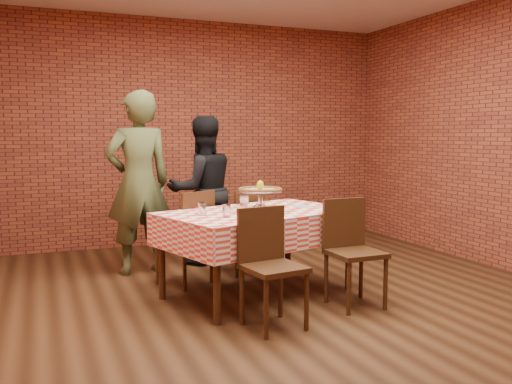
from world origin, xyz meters
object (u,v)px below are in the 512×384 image
Objects in this scene: pizza_stand at (260,201)px; water_glass_right at (202,209)px; water_glass_left at (227,210)px; chair_near_right at (356,254)px; chair_far_left at (184,237)px; diner_olive at (138,183)px; table at (258,253)px; chair_near_left at (274,269)px; chair_far_right at (238,231)px; diner_black at (202,190)px; condiment_caddy at (242,200)px; pizza at (260,190)px.

pizza_stand is 0.55m from water_glass_right.
chair_near_right is at bearing -20.74° from water_glass_left.
chair_far_left is 0.83m from diner_olive.
water_glass_right is at bearing -172.56° from table.
chair_near_left reaches higher than chair_far_right.
diner_olive is at bearing 9.88° from diner_black.
condiment_caddy is at bearing 119.33° from chair_far_left.
condiment_caddy is at bearing 99.63° from pizza.
condiment_caddy is at bearing 36.78° from water_glass_right.
chair_near_left is 0.99× the size of chair_near_right.
pizza_stand reaches higher than chair_far_right.
chair_near_right is (1.00, -0.38, -0.37)m from water_glass_left.
chair_near_left is 0.47× the size of diner_olive.
table is at bearing 133.58° from chair_near_right.
chair_near_left is 2.17m from diner_olive.
table is 4.11× the size of pizza_stand.
chair_near_right is at bearing -45.06° from table.
water_glass_right is at bearing -153.41° from condiment_caddy.
water_glass_left is 0.85× the size of condiment_caddy.
chair_near_left is (-0.23, -0.82, -0.50)m from pizza.
chair_far_right is (-0.52, 1.45, -0.01)m from chair_near_right.
diner_black reaches higher than pizza_stand.
chair_far_left is at bearing 132.38° from pizza.
chair_near_right is at bearing 102.83° from chair_far_left.
water_glass_left is 0.12× the size of chair_far_left.
condiment_caddy is 0.08× the size of diner_black.
chair_far_left is at bearing 132.24° from table.
chair_near_left is (-0.23, -0.82, -0.40)m from pizza_stand.
pizza reaches higher than chair_near_left.
pizza reaches higher than chair_far_left.
pizza is at bearing 60.94° from chair_far_right.
water_glass_right is 1.16m from chair_far_right.
chair_near_left is at bearing -74.52° from water_glass_left.
chair_near_right is 1.66m from chair_far_left.
pizza_stand is 0.46× the size of chair_far_right.
chair_near_left reaches higher than water_glass_right.
diner_black is (0.42, 1.43, 0.01)m from water_glass_right.
diner_black is at bearing 78.55° from chair_near_left.
chair_far_left reaches higher than chair_near_left.
water_glass_left is 0.12× the size of chair_near_left.
condiment_caddy is 0.14× the size of chair_far_left.
chair_far_left is at bearing -2.04° from chair_far_right.
chair_near_right reaches higher than condiment_caddy.
pizza is 0.44× the size of chair_near_right.
diner_olive is at bearing -43.32° from chair_far_right.
table is at bearing 101.39° from chair_far_left.
table is 15.35× the size of water_glass_right.
pizza is 1.47m from diner_olive.
chair_near_left is 2.23m from diner_black.
pizza is 3.11× the size of condiment_caddy.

